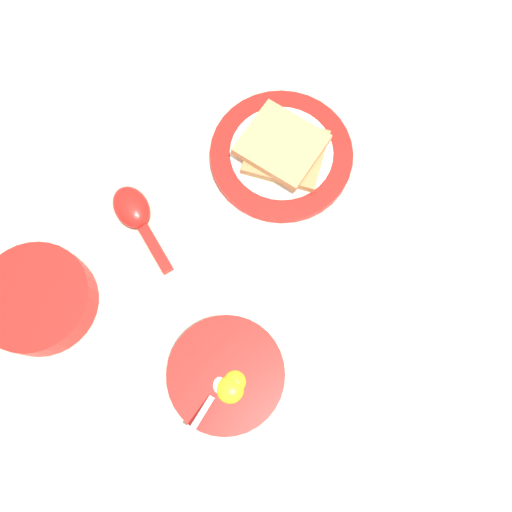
{
  "coord_description": "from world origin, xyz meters",
  "views": [
    {
      "loc": [
        -0.15,
        -0.15,
        0.66
      ],
      "look_at": [
        0.04,
        -0.15,
        0.02
      ],
      "focal_mm": 35.0,
      "sensor_mm": 36.0,
      "label": 1
    }
  ],
  "objects_px": {
    "soup_spoon": "(135,213)",
    "toast_plate": "(281,155)",
    "toast_sandwich": "(284,148)",
    "congee_bowl": "(38,299)",
    "egg_bowl": "(227,375)"
  },
  "relations": [
    {
      "from": "toast_sandwich",
      "to": "soup_spoon",
      "type": "distance_m",
      "value": 0.23
    },
    {
      "from": "toast_plate",
      "to": "soup_spoon",
      "type": "distance_m",
      "value": 0.22
    },
    {
      "from": "soup_spoon",
      "to": "toast_plate",
      "type": "bearing_deg",
      "value": -64.92
    },
    {
      "from": "toast_sandwich",
      "to": "congee_bowl",
      "type": "height_order",
      "value": "congee_bowl"
    },
    {
      "from": "soup_spoon",
      "to": "congee_bowl",
      "type": "distance_m",
      "value": 0.17
    },
    {
      "from": "soup_spoon",
      "to": "congee_bowl",
      "type": "xyz_separation_m",
      "value": [
        -0.12,
        0.11,
        0.01
      ]
    },
    {
      "from": "toast_plate",
      "to": "soup_spoon",
      "type": "height_order",
      "value": "soup_spoon"
    },
    {
      "from": "toast_sandwich",
      "to": "egg_bowl",
      "type": "bearing_deg",
      "value": 167.05
    },
    {
      "from": "egg_bowl",
      "to": "congee_bowl",
      "type": "height_order",
      "value": "egg_bowl"
    },
    {
      "from": "egg_bowl",
      "to": "toast_plate",
      "type": "bearing_deg",
      "value": -12.46
    },
    {
      "from": "toast_sandwich",
      "to": "soup_spoon",
      "type": "relative_size",
      "value": 1.06
    },
    {
      "from": "egg_bowl",
      "to": "soup_spoon",
      "type": "xyz_separation_m",
      "value": [
        0.22,
        0.13,
        -0.01
      ]
    },
    {
      "from": "toast_plate",
      "to": "congee_bowl",
      "type": "distance_m",
      "value": 0.39
    },
    {
      "from": "toast_plate",
      "to": "toast_sandwich",
      "type": "height_order",
      "value": "toast_sandwich"
    },
    {
      "from": "egg_bowl",
      "to": "toast_plate",
      "type": "distance_m",
      "value": 0.32
    }
  ]
}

